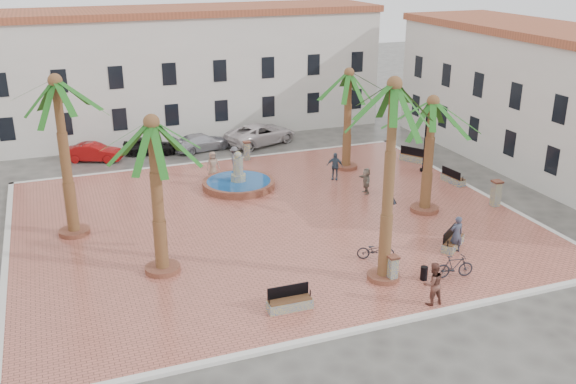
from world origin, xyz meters
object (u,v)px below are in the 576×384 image
(palm_nw, at_px, (57,99))
(bollard_e, at_px, (496,193))
(cyclist_b, at_px, (433,284))
(car_white, at_px, (261,134))
(cyclist_a, at_px, (456,234))
(pedestrian_east, at_px, (366,181))
(car_red, at_px, (94,152))
(palm_e, at_px, (432,116))
(lamppost_s, at_px, (390,222))
(pedestrian_fountain_a, at_px, (213,165))
(fountain, at_px, (239,182))
(bicycle_a, at_px, (376,250))
(bollard_se, at_px, (393,269))
(palm_ne, at_px, (349,85))
(pedestrian_north, at_px, (234,158))
(bicycle_b, at_px, (454,266))
(car_black, at_px, (150,145))
(palm_sw, at_px, (153,142))
(car_silver, at_px, (202,142))
(pedestrian_fountain_b, at_px, (335,166))
(bench_e, at_px, (453,179))
(litter_bin, at_px, (424,273))
(bollard_n, at_px, (247,150))
(palm_s, at_px, (393,105))
(bench_se, at_px, (453,242))
(lamppost_e, at_px, (426,125))
(bench_s, at_px, (290,303))
(bench_ne, at_px, (414,157))

(palm_nw, relative_size, bollard_e, 5.44)
(bollard_e, xyz_separation_m, cyclist_b, (-9.14, -7.86, 0.14))
(car_white, bearing_deg, cyclist_a, 168.70)
(cyclist_b, bearing_deg, pedestrian_east, -104.73)
(car_red, bearing_deg, palm_e, -112.61)
(lamppost_s, xyz_separation_m, pedestrian_fountain_a, (-3.84, 15.43, -1.77))
(fountain, distance_m, bicycle_a, 11.88)
(bollard_se, distance_m, car_white, 22.50)
(palm_e, distance_m, palm_ne, 8.21)
(cyclist_b, relative_size, pedestrian_north, 1.15)
(pedestrian_north, bearing_deg, bicycle_b, -146.33)
(bollard_e, relative_size, car_black, 0.40)
(car_red, bearing_deg, cyclist_a, -122.68)
(lamppost_s, bearing_deg, bollard_se, -95.24)
(pedestrian_east, bearing_deg, bicycle_b, 2.06)
(palm_sw, height_order, lamppost_s, palm_sw)
(palm_sw, height_order, car_silver, palm_sw)
(fountain, relative_size, pedestrian_fountain_a, 2.60)
(pedestrian_fountain_b, bearing_deg, bench_e, 6.29)
(fountain, distance_m, palm_ne, 9.27)
(palm_sw, xyz_separation_m, car_silver, (6.09, 17.85, -5.53))
(car_black, bearing_deg, litter_bin, -147.63)
(bollard_n, distance_m, car_red, 10.46)
(palm_ne, relative_size, pedestrian_fountain_b, 3.81)
(bollard_n, height_order, bicycle_a, bollard_n)
(palm_s, relative_size, bench_e, 4.97)
(palm_nw, distance_m, bench_e, 23.17)
(bollard_n, xyz_separation_m, cyclist_a, (4.99, -17.09, 0.24))
(bench_se, bearing_deg, palm_ne, 50.69)
(bollard_se, bearing_deg, bicycle_a, 80.63)
(bollard_n, height_order, bicycle_b, bollard_n)
(bollard_n, relative_size, car_white, 0.24)
(palm_ne, xyz_separation_m, car_red, (-15.26, 7.87, -5.01))
(palm_e, xyz_separation_m, bench_se, (-1.24, -4.48, -5.04))
(bench_e, height_order, cyclist_a, cyclist_a)
(car_white, bearing_deg, lamppost_e, -161.76)
(palm_s, bearing_deg, car_black, 106.01)
(bench_se, bearing_deg, pedestrian_east, 56.24)
(cyclist_b, bearing_deg, bollard_e, -138.89)
(litter_bin, xyz_separation_m, car_silver, (-4.35, 22.67, 0.15))
(bench_se, bearing_deg, car_black, 80.44)
(bench_s, xyz_separation_m, bollard_n, (4.19, 19.17, 0.40))
(fountain, relative_size, cyclist_a, 2.41)
(bench_ne, xyz_separation_m, car_red, (-20.15, 8.29, 0.18))
(pedestrian_east, distance_m, car_black, 16.52)
(fountain, height_order, cyclist_a, fountain)
(palm_sw, distance_m, cyclist_b, 12.78)
(pedestrian_fountain_b, bearing_deg, lamppost_s, -71.91)
(lamppost_e, height_order, car_silver, lamppost_e)
(palm_sw, xyz_separation_m, litter_bin, (10.45, -4.81, -5.69))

